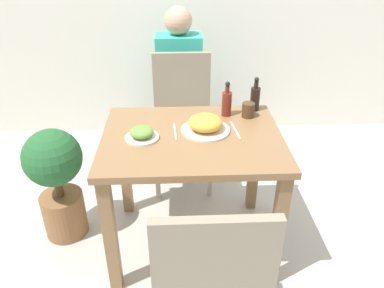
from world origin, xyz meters
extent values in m
plane|color=#B7B2A8|center=(0.00, 0.00, 0.00)|extent=(16.00, 16.00, 0.00)
cube|color=olive|center=(0.00, 0.00, 0.71)|extent=(0.92, 0.72, 0.04)
cube|color=olive|center=(-0.41, -0.31, 0.34)|extent=(0.06, 0.06, 0.69)
cube|color=olive|center=(0.41, -0.31, 0.34)|extent=(0.06, 0.06, 0.69)
cube|color=olive|center=(-0.41, 0.31, 0.34)|extent=(0.06, 0.06, 0.69)
cube|color=olive|center=(0.41, 0.31, 0.34)|extent=(0.06, 0.06, 0.69)
cube|color=gray|center=(0.03, -0.66, 0.46)|extent=(0.42, 0.42, 0.04)
cube|color=gray|center=(0.03, -0.85, 0.70)|extent=(0.40, 0.04, 0.44)
cylinder|color=#B7B2A8|center=(0.21, -0.48, 0.22)|extent=(0.03, 0.03, 0.44)
cylinder|color=#B7B2A8|center=(-0.15, -0.48, 0.22)|extent=(0.03, 0.03, 0.44)
cube|color=gray|center=(-0.04, 0.62, 0.46)|extent=(0.42, 0.42, 0.04)
cube|color=gray|center=(-0.04, 0.81, 0.70)|extent=(0.40, 0.04, 0.44)
cylinder|color=#B7B2A8|center=(-0.22, 0.44, 0.22)|extent=(0.03, 0.03, 0.44)
cylinder|color=#B7B2A8|center=(0.14, 0.44, 0.22)|extent=(0.03, 0.03, 0.44)
cylinder|color=#B7B2A8|center=(-0.22, 0.80, 0.22)|extent=(0.03, 0.03, 0.44)
cylinder|color=#B7B2A8|center=(0.14, 0.80, 0.22)|extent=(0.03, 0.03, 0.44)
cylinder|color=beige|center=(0.07, 0.04, 0.73)|extent=(0.25, 0.25, 0.01)
ellipsoid|color=gold|center=(0.07, 0.04, 0.77)|extent=(0.18, 0.18, 0.08)
cylinder|color=beige|center=(-0.25, -0.02, 0.73)|extent=(0.17, 0.17, 0.01)
ellipsoid|color=olive|center=(-0.25, -0.02, 0.76)|extent=(0.12, 0.12, 0.05)
cylinder|color=#4C331E|center=(0.32, 0.21, 0.76)|extent=(0.07, 0.07, 0.08)
cylinder|color=maroon|center=(0.20, 0.23, 0.79)|extent=(0.05, 0.05, 0.14)
cylinder|color=maroon|center=(0.20, 0.23, 0.88)|extent=(0.02, 0.02, 0.04)
sphere|color=black|center=(0.20, 0.23, 0.91)|extent=(0.03, 0.03, 0.03)
cylinder|color=black|center=(0.37, 0.30, 0.79)|extent=(0.05, 0.05, 0.14)
cylinder|color=black|center=(0.37, 0.30, 0.88)|extent=(0.02, 0.02, 0.04)
sphere|color=black|center=(0.37, 0.30, 0.91)|extent=(0.03, 0.03, 0.03)
cube|color=silver|center=(-0.09, 0.04, 0.73)|extent=(0.02, 0.18, 0.00)
cube|color=silver|center=(0.23, 0.04, 0.73)|extent=(0.03, 0.19, 0.00)
cylinder|color=brown|center=(-0.77, 0.11, 0.14)|extent=(0.25, 0.25, 0.28)
cylinder|color=brown|center=(-0.77, 0.11, 0.33)|extent=(0.05, 0.05, 0.10)
sphere|color=#235B2D|center=(-0.77, 0.11, 0.54)|extent=(0.33, 0.33, 0.33)
cube|color=#2D3347|center=(-0.05, 1.07, 0.23)|extent=(0.28, 0.20, 0.45)
cube|color=#33B299|center=(-0.05, 1.07, 0.71)|extent=(0.34, 0.22, 0.52)
sphere|color=tan|center=(-0.05, 1.07, 1.07)|extent=(0.20, 0.20, 0.20)
camera|label=1|loc=(-0.07, -1.67, 1.64)|focal=35.00mm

